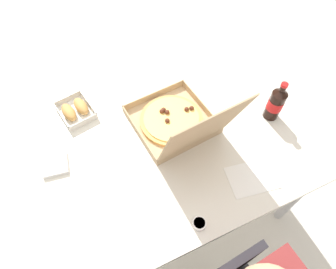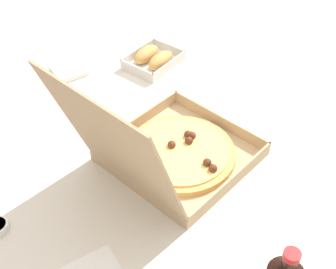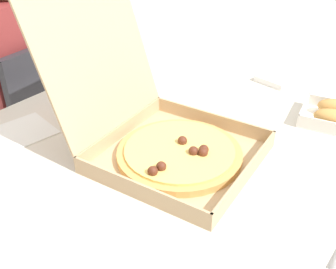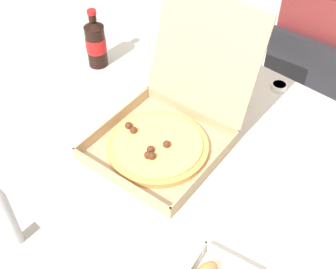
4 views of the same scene
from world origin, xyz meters
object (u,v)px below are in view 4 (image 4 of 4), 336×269
(chair, at_px, (310,100))
(pizza_box_open, at_px, (166,130))
(diner_person, at_px, (328,54))
(paper_menu, at_px, (197,63))
(dipping_sauce_cup, at_px, (279,86))
(cola_bottle, at_px, (96,43))
(napkin_pile, at_px, (330,261))

(chair, xyz_separation_m, pizza_box_open, (-0.13, -0.77, 0.30))
(diner_person, bearing_deg, paper_menu, -124.84)
(pizza_box_open, xyz_separation_m, dipping_sauce_cup, (0.12, 0.46, -0.04))
(cola_bottle, bearing_deg, napkin_pile, -8.97)
(napkin_pile, relative_size, dipping_sauce_cup, 1.96)
(napkin_pile, bearing_deg, chair, 118.95)
(paper_menu, bearing_deg, cola_bottle, -127.75)
(cola_bottle, bearing_deg, diner_person, 50.00)
(pizza_box_open, relative_size, paper_menu, 2.43)
(diner_person, distance_m, pizza_box_open, 0.84)
(diner_person, relative_size, paper_menu, 5.48)
(diner_person, height_order, dipping_sauce_cup, diner_person)
(napkin_pile, height_order, dipping_sauce_cup, same)
(diner_person, xyz_separation_m, dipping_sauce_cup, (-0.01, -0.37, 0.05))
(diner_person, height_order, cola_bottle, diner_person)
(cola_bottle, height_order, napkin_pile, cola_bottle)
(chair, relative_size, dipping_sauce_cup, 14.82)
(cola_bottle, xyz_separation_m, napkin_pile, (1.04, -0.16, -0.08))
(chair, distance_m, napkin_pile, 0.96)
(pizza_box_open, relative_size, cola_bottle, 2.28)
(pizza_box_open, relative_size, napkin_pile, 4.63)
(chair, height_order, dipping_sauce_cup, chair)
(pizza_box_open, height_order, dipping_sauce_cup, pizza_box_open)
(diner_person, bearing_deg, pizza_box_open, -98.67)
(pizza_box_open, bearing_deg, cola_bottle, 164.59)
(pizza_box_open, bearing_deg, paper_menu, 116.32)
(diner_person, relative_size, pizza_box_open, 2.26)
(chair, bearing_deg, cola_bottle, -132.67)
(chair, relative_size, pizza_box_open, 1.63)
(cola_bottle, xyz_separation_m, paper_menu, (0.27, 0.25, -0.09))
(pizza_box_open, xyz_separation_m, paper_menu, (-0.19, 0.38, -0.05))
(napkin_pile, bearing_deg, pizza_box_open, 176.35)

